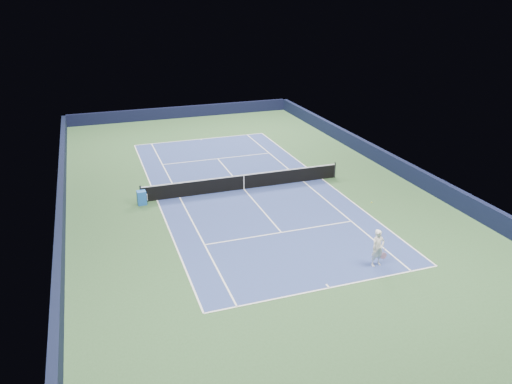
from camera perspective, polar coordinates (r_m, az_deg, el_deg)
name	(u,v)px	position (r m, az deg, el deg)	size (l,w,h in m)	color
ground	(244,189)	(31.61, -1.39, 0.33)	(40.00, 40.00, 0.00)	#2B4C29
wall_far	(182,112)	(49.87, -8.48, 9.02)	(22.00, 0.35, 1.10)	black
wall_right	(392,163)	(35.99, 15.26, 3.25)	(0.35, 40.00, 1.10)	#111533
wall_left	(61,204)	(30.19, -21.36, -1.25)	(0.35, 40.00, 1.10)	black
court_surface	(244,189)	(31.61, -1.39, 0.34)	(10.97, 23.77, 0.01)	navy
baseline_far	(201,139)	(42.47, -6.34, 6.04)	(10.97, 0.08, 0.00)	white
baseline_near	(329,288)	(21.83, 8.38, -10.78)	(10.97, 0.08, 0.00)	white
sideline_doubles_right	(322,179)	(33.56, 7.56, 1.49)	(0.08, 23.77, 0.00)	white
sideline_doubles_left	(157,200)	(30.52, -11.24, -0.93)	(0.08, 23.77, 0.00)	white
sideline_singles_right	(303,181)	(33.00, 5.43, 1.22)	(0.08, 23.77, 0.00)	white
sideline_singles_left	(180,197)	(30.71, -8.72, -0.60)	(0.08, 23.77, 0.00)	white
service_line_far	(218,159)	(37.38, -4.41, 3.82)	(8.23, 0.08, 0.00)	white
service_line_near	(281,232)	(26.12, 2.92, -4.63)	(8.23, 0.08, 0.00)	white
center_service_line	(244,189)	(31.61, -1.39, 0.35)	(0.08, 12.80, 0.00)	white
center_mark_far	(201,140)	(42.33, -6.29, 5.98)	(0.08, 0.30, 0.00)	white
center_mark_near	(328,286)	(21.94, 8.20, -10.59)	(0.08, 0.30, 0.00)	white
tennis_net	(244,182)	(31.42, -1.40, 1.18)	(12.90, 0.10, 1.07)	black
sponsor_cube	(142,198)	(30.00, -12.93, -0.64)	(0.58, 0.48, 0.84)	blue
tennis_player	(378,248)	(23.42, 13.75, -6.24)	(0.82, 1.28, 2.76)	white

